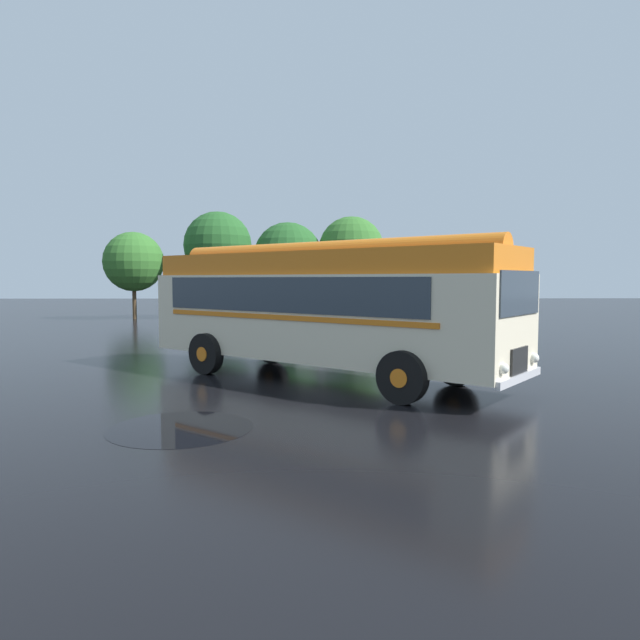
# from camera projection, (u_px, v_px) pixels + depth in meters

# --- Properties ---
(ground_plane) EXTENTS (120.00, 120.00, 0.00)m
(ground_plane) POSITION_uv_depth(u_px,v_px,m) (358.00, 375.00, 15.04)
(ground_plane) COLOR black
(vintage_bus) EXTENTS (9.38, 8.24, 3.49)m
(vintage_bus) POSITION_uv_depth(u_px,v_px,m) (321.00, 305.00, 14.39)
(vintage_bus) COLOR beige
(vintage_bus) RESTS_ON ground
(car_near_left) EXTENTS (2.20, 4.32, 1.66)m
(car_near_left) POSITION_uv_depth(u_px,v_px,m) (310.00, 313.00, 28.39)
(car_near_left) COLOR #B7BABF
(car_near_left) RESTS_ON ground
(car_mid_left) EXTENTS (2.18, 4.31, 1.66)m
(car_mid_left) POSITION_uv_depth(u_px,v_px,m) (369.00, 313.00, 28.73)
(car_mid_left) COLOR silver
(car_mid_left) RESTS_ON ground
(tree_far_left) EXTENTS (3.75, 3.75, 5.51)m
(tree_far_left) POSITION_uv_depth(u_px,v_px,m) (133.00, 261.00, 35.92)
(tree_far_left) COLOR #4C3823
(tree_far_left) RESTS_ON ground
(tree_left_of_centre) EXTENTS (4.32, 4.32, 6.85)m
(tree_left_of_centre) POSITION_uv_depth(u_px,v_px,m) (219.00, 244.00, 36.48)
(tree_left_of_centre) COLOR #4C3823
(tree_left_of_centre) RESTS_ON ground
(tree_centre) EXTENTS (4.39, 4.39, 6.15)m
(tree_centre) POSITION_uv_depth(u_px,v_px,m) (290.00, 256.00, 36.27)
(tree_centre) COLOR #4C3823
(tree_centre) RESTS_ON ground
(tree_right_of_centre) EXTENTS (4.16, 4.16, 6.51)m
(tree_right_of_centre) POSITION_uv_depth(u_px,v_px,m) (351.00, 250.00, 36.25)
(tree_right_of_centre) COLOR #4C3823
(tree_right_of_centre) RESTS_ON ground
(puddle_patch) EXTENTS (2.46, 2.46, 0.01)m
(puddle_patch) POSITION_uv_depth(u_px,v_px,m) (181.00, 428.00, 9.73)
(puddle_patch) COLOR black
(puddle_patch) RESTS_ON ground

